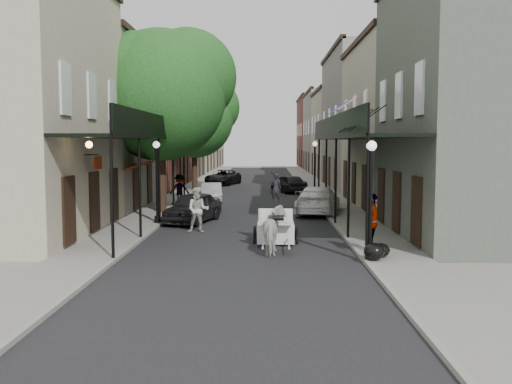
{
  "coord_description": "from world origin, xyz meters",
  "views": [
    {
      "loc": [
        0.8,
        -19.71,
        3.78
      ],
      "look_at": [
        0.41,
        5.21,
        1.6
      ],
      "focal_mm": 40.0,
      "sensor_mm": 36.0,
      "label": 1
    }
  ],
  "objects_px": {
    "lamppost_right_far": "(315,168)",
    "car_right_far": "(289,183)",
    "lamppost_right_near": "(371,198)",
    "pedestrian_sidewalk_right": "(372,222)",
    "car_left_mid": "(211,192)",
    "horse": "(276,230)",
    "pedestrian_sidewalk_left": "(180,190)",
    "car_left_far": "(223,177)",
    "car_right_near": "(318,200)",
    "car_left_near": "(193,207)",
    "tree_far": "(199,115)",
    "tree_near": "(169,90)",
    "pedestrian_walking": "(198,210)",
    "lamppost_left": "(157,180)",
    "carriage": "(276,214)"
  },
  "relations": [
    {
      "from": "pedestrian_walking",
      "to": "car_right_near",
      "type": "height_order",
      "value": "pedestrian_walking"
    },
    {
      "from": "lamppost_left",
      "to": "pedestrian_sidewalk_right",
      "type": "distance_m",
      "value": 10.81
    },
    {
      "from": "tree_far",
      "to": "lamppost_right_near",
      "type": "relative_size",
      "value": 2.32
    },
    {
      "from": "pedestrian_sidewalk_right",
      "to": "horse",
      "type": "bearing_deg",
      "value": 113.79
    },
    {
      "from": "lamppost_left",
      "to": "horse",
      "type": "xyz_separation_m",
      "value": [
        5.28,
        -6.55,
        -1.25
      ]
    },
    {
      "from": "tree_near",
      "to": "lamppost_right_near",
      "type": "distance_m",
      "value": 15.39
    },
    {
      "from": "lamppost_right_far",
      "to": "horse",
      "type": "bearing_deg",
      "value": -98.96
    },
    {
      "from": "tree_near",
      "to": "car_right_far",
      "type": "relative_size",
      "value": 2.36
    },
    {
      "from": "car_left_near",
      "to": "car_left_mid",
      "type": "xyz_separation_m",
      "value": [
        0.0,
        9.36,
        -0.12
      ]
    },
    {
      "from": "tree_far",
      "to": "car_left_near",
      "type": "xyz_separation_m",
      "value": [
        1.65,
        -17.24,
        -5.12
      ]
    },
    {
      "from": "lamppost_right_far",
      "to": "car_right_near",
      "type": "height_order",
      "value": "lamppost_right_far"
    },
    {
      "from": "car_left_near",
      "to": "car_left_far",
      "type": "relative_size",
      "value": 0.88
    },
    {
      "from": "tree_far",
      "to": "pedestrian_sidewalk_left",
      "type": "xyz_separation_m",
      "value": [
        0.05,
        -10.7,
        -4.82
      ]
    },
    {
      "from": "lamppost_right_near",
      "to": "car_right_far",
      "type": "height_order",
      "value": "lamppost_right_near"
    },
    {
      "from": "lamppost_left",
      "to": "car_left_near",
      "type": "bearing_deg",
      "value": 31.96
    },
    {
      "from": "horse",
      "to": "pedestrian_sidewalk_left",
      "type": "bearing_deg",
      "value": -68.15
    },
    {
      "from": "tree_near",
      "to": "pedestrian_sidewalk_right",
      "type": "xyz_separation_m",
      "value": [
        8.62,
        -10.76,
        -5.4
      ]
    },
    {
      "from": "tree_near",
      "to": "car_left_near",
      "type": "distance_m",
      "value": 6.81
    },
    {
      "from": "lamppost_right_far",
      "to": "car_left_mid",
      "type": "distance_m",
      "value": 7.06
    },
    {
      "from": "lamppost_left",
      "to": "carriage",
      "type": "distance_m",
      "value": 6.76
    },
    {
      "from": "lamppost_right_near",
      "to": "pedestrian_sidewalk_right",
      "type": "bearing_deg",
      "value": 77.1
    },
    {
      "from": "lamppost_right_near",
      "to": "car_left_mid",
      "type": "distance_m",
      "value": 19.54
    },
    {
      "from": "tree_near",
      "to": "car_left_near",
      "type": "height_order",
      "value": "tree_near"
    },
    {
      "from": "carriage",
      "to": "car_right_far",
      "type": "bearing_deg",
      "value": 87.12
    },
    {
      "from": "car_left_near",
      "to": "car_right_near",
      "type": "distance_m",
      "value": 6.98
    },
    {
      "from": "tree_near",
      "to": "pedestrian_sidewalk_left",
      "type": "relative_size",
      "value": 5.39
    },
    {
      "from": "pedestrian_walking",
      "to": "car_right_far",
      "type": "bearing_deg",
      "value": 74.7
    },
    {
      "from": "car_left_near",
      "to": "pedestrian_walking",
      "type": "bearing_deg",
      "value": -63.2
    },
    {
      "from": "car_left_near",
      "to": "car_left_mid",
      "type": "height_order",
      "value": "car_left_near"
    },
    {
      "from": "carriage",
      "to": "car_left_mid",
      "type": "height_order",
      "value": "carriage"
    },
    {
      "from": "lamppost_right_near",
      "to": "pedestrian_sidewalk_right",
      "type": "relative_size",
      "value": 1.92
    },
    {
      "from": "tree_far",
      "to": "lamppost_left",
      "type": "xyz_separation_m",
      "value": [
        0.15,
        -18.18,
        -3.79
      ]
    },
    {
      "from": "carriage",
      "to": "car_left_mid",
      "type": "distance_m",
      "value": 14.86
    },
    {
      "from": "pedestrian_sidewalk_right",
      "to": "car_left_far",
      "type": "relative_size",
      "value": 0.4
    },
    {
      "from": "car_right_near",
      "to": "lamppost_left",
      "type": "bearing_deg",
      "value": 39.24
    },
    {
      "from": "car_right_far",
      "to": "car_left_near",
      "type": "bearing_deg",
      "value": 51.81
    },
    {
      "from": "tree_near",
      "to": "car_right_far",
      "type": "xyz_separation_m",
      "value": [
        6.8,
        12.86,
        -5.79
      ]
    },
    {
      "from": "pedestrian_sidewalk_left",
      "to": "car_right_far",
      "type": "xyz_separation_m",
      "value": [
        6.8,
        9.56,
        -0.32
      ]
    },
    {
      "from": "horse",
      "to": "pedestrian_walking",
      "type": "xyz_separation_m",
      "value": [
        -3.18,
        4.51,
        0.15
      ]
    },
    {
      "from": "pedestrian_sidewalk_left",
      "to": "car_left_near",
      "type": "bearing_deg",
      "value": 97.16
    },
    {
      "from": "horse",
      "to": "car_right_far",
      "type": "distance_m",
      "value": 23.63
    },
    {
      "from": "car_left_far",
      "to": "car_right_near",
      "type": "distance_m",
      "value": 21.71
    },
    {
      "from": "tree_near",
      "to": "lamppost_right_near",
      "type": "height_order",
      "value": "tree_near"
    },
    {
      "from": "tree_near",
      "to": "car_right_near",
      "type": "distance_m",
      "value": 9.69
    },
    {
      "from": "lamppost_right_far",
      "to": "carriage",
      "type": "relative_size",
      "value": 1.39
    },
    {
      "from": "tree_near",
      "to": "pedestrian_walking",
      "type": "distance_m",
      "value": 8.61
    },
    {
      "from": "lamppost_right_far",
      "to": "car_right_far",
      "type": "height_order",
      "value": "lamppost_right_far"
    },
    {
      "from": "car_right_near",
      "to": "car_right_far",
      "type": "relative_size",
      "value": 1.25
    },
    {
      "from": "car_left_near",
      "to": "lamppost_left",
      "type": "bearing_deg",
      "value": -132.63
    },
    {
      "from": "car_right_near",
      "to": "pedestrian_sidewalk_left",
      "type": "bearing_deg",
      "value": -12.21
    }
  ]
}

